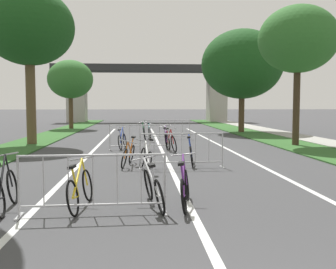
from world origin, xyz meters
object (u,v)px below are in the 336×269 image
at_px(bicycle_teal_2, 150,133).
at_px(bicycle_white_4, 146,159).
at_px(tree_right_cypress_far, 242,64).
at_px(bicycle_red_8, 170,142).
at_px(tree_left_oak_mid, 70,79).
at_px(bicycle_blue_0, 191,153).
at_px(bicycle_purple_1, 167,140).
at_px(tree_left_pine_far, 29,28).
at_px(crowd_barrier_fourth, 167,130).
at_px(tree_right_pine_near, 298,40).
at_px(bicycle_green_6, 144,133).
at_px(bicycle_black_9, 5,190).
at_px(bicycle_yellow_7, 80,189).
at_px(bicycle_orange_3, 128,155).
at_px(bicycle_blue_10, 122,140).
at_px(bicycle_silver_5, 153,188).
at_px(bicycle_purple_11, 185,188).
at_px(crowd_barrier_nearest, 93,185).
at_px(crowd_barrier_third, 140,137).
at_px(crowd_barrier_second, 182,151).

distance_m(bicycle_teal_2, bicycle_white_4, 10.53).
relative_size(tree_right_cypress_far, bicycle_red_8, 4.14).
bearing_deg(tree_left_oak_mid, bicycle_blue_0, -69.84).
bearing_deg(bicycle_teal_2, bicycle_purple_1, -79.05).
distance_m(tree_left_pine_far, bicycle_red_8, 8.63).
distance_m(crowd_barrier_fourth, bicycle_teal_2, 1.03).
relative_size(tree_right_pine_near, bicycle_green_6, 3.59).
bearing_deg(bicycle_black_9, bicycle_green_6, 73.97).
xyz_separation_m(tree_left_oak_mid, tree_right_cypress_far, (12.10, -4.65, 0.77)).
distance_m(bicycle_white_4, bicycle_yellow_7, 4.05).
height_order(bicycle_orange_3, bicycle_blue_10, bicycle_blue_10).
bearing_deg(bicycle_silver_5, bicycle_yellow_7, 170.14).
distance_m(tree_right_pine_near, crowd_barrier_fourth, 7.97).
bearing_deg(bicycle_purple_11, bicycle_white_4, 109.49).
bearing_deg(bicycle_yellow_7, bicycle_orange_3, 87.08).
height_order(bicycle_orange_3, bicycle_purple_11, bicycle_purple_11).
relative_size(tree_left_oak_mid, bicycle_silver_5, 3.10).
distance_m(tree_right_pine_near, bicycle_purple_1, 7.41).
relative_size(tree_left_oak_mid, bicycle_orange_3, 3.10).
bearing_deg(bicycle_yellow_7, tree_left_oak_mid, 105.66).
xyz_separation_m(crowd_barrier_nearest, bicycle_purple_1, (1.96, 10.09, -0.14)).
bearing_deg(bicycle_orange_3, bicycle_green_6, -83.65).
bearing_deg(crowd_barrier_third, bicycle_blue_0, -69.41).
bearing_deg(crowd_barrier_third, bicycle_orange_3, -94.68).
bearing_deg(bicycle_purple_11, bicycle_yellow_7, -171.03).
distance_m(bicycle_teal_2, bicycle_red_8, 5.83).
height_order(tree_right_pine_near, bicycle_black_9, tree_right_pine_near).
distance_m(bicycle_yellow_7, bicycle_purple_11, 1.91).
distance_m(crowd_barrier_third, bicycle_teal_2, 5.22).
height_order(crowd_barrier_second, bicycle_yellow_7, crowd_barrier_second).
xyz_separation_m(tree_right_pine_near, crowd_barrier_nearest, (-7.89, -10.71, -4.25)).
xyz_separation_m(crowd_barrier_fourth, bicycle_red_8, (-0.26, -5.42, -0.14)).
bearing_deg(tree_right_pine_near, bicycle_blue_10, -175.97).
distance_m(tree_left_oak_mid, bicycle_teal_2, 11.39).
distance_m(bicycle_teal_2, bicycle_purple_11, 14.41).
bearing_deg(bicycle_purple_1, bicycle_orange_3, -100.84).
height_order(bicycle_blue_0, bicycle_yellow_7, bicycle_blue_0).
bearing_deg(tree_right_pine_near, bicycle_silver_5, -123.73).
distance_m(tree_right_pine_near, bicycle_blue_0, 8.82).
bearing_deg(bicycle_purple_11, tree_left_oak_mid, 114.25).
bearing_deg(tree_left_pine_far, bicycle_purple_11, -63.38).
distance_m(tree_left_oak_mid, crowd_barrier_second, 20.53).
bearing_deg(tree_left_pine_far, crowd_barrier_nearest, -70.72).
bearing_deg(crowd_barrier_nearest, crowd_barrier_third, 85.24).
bearing_deg(crowd_barrier_second, bicycle_yellow_7, -118.06).
bearing_deg(tree_left_oak_mid, bicycle_blue_10, -72.02).
distance_m(crowd_barrier_second, bicycle_purple_11, 4.41).
bearing_deg(bicycle_red_8, crowd_barrier_fourth, -103.04).
distance_m(bicycle_purple_1, bicycle_red_8, 1.05).
bearing_deg(bicycle_blue_10, bicycle_blue_0, -54.72).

